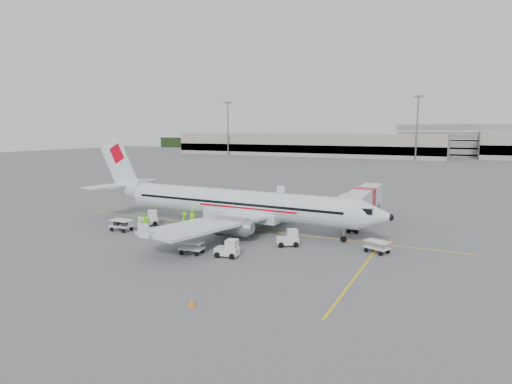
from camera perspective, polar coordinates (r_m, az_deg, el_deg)
ground at (r=46.36m, az=-1.09°, el=-4.97°), size 360.00×360.00×0.00m
stripe_lead at (r=46.36m, az=-1.09°, el=-4.97°), size 44.00×0.20×0.01m
stripe_cross at (r=34.49m, az=13.92°, el=-9.91°), size 0.20×20.00×0.01m
terminal_west at (r=180.72m, az=6.52°, el=6.28°), size 110.00×22.00×9.00m
parking_garage at (r=200.21m, az=27.52°, el=6.31°), size 62.00×24.00×14.00m
treeline at (r=216.25m, az=20.72°, el=5.73°), size 300.00×3.00×6.00m
mast_west at (r=182.27m, az=-3.76°, el=8.38°), size 3.20×1.20×22.00m
mast_center at (r=158.90m, az=20.66°, el=7.89°), size 3.20×1.20×22.00m
aircraft at (r=45.62m, az=-2.58°, el=0.94°), size 35.66×28.35×9.61m
jet_bridge at (r=50.73m, az=14.21°, el=-1.76°), size 3.00×15.31×4.01m
belt_loader at (r=45.12m, az=-5.43°, el=-3.84°), size 4.67×3.20×2.37m
tug_fore at (r=39.73m, az=4.22°, el=-6.10°), size 2.32×2.03×1.55m
tug_mid at (r=36.40m, az=-3.89°, el=-7.47°), size 2.08×1.36×1.52m
tug_aft at (r=49.52m, az=-14.21°, el=-3.38°), size 2.44×2.37×1.67m
cart_loaded_a at (r=45.51m, az=-4.62°, el=-4.43°), size 2.60×1.72×1.28m
cart_loaded_b at (r=47.58m, az=-17.51°, el=-4.27°), size 2.31×1.37×1.21m
cart_empty_a at (r=37.63m, az=-8.57°, el=-7.38°), size 2.19×1.48×1.07m
cart_empty_b at (r=38.91m, az=15.84°, el=-7.06°), size 2.41×1.97×1.09m
cone_nose at (r=42.89m, az=17.51°, el=-6.09°), size 0.33×0.33×0.54m
cone_port at (r=55.26m, az=3.54°, el=-2.49°), size 0.39×0.39×0.64m
cone_stbd at (r=27.01m, az=-8.59°, el=-14.22°), size 0.41×0.41×0.67m
crew_a at (r=48.01m, az=-8.49°, el=-3.47°), size 0.72×0.52×1.85m
crew_b at (r=48.30m, az=-14.69°, el=-3.74°), size 0.91×0.97×1.59m
crew_c at (r=47.83m, az=-9.47°, el=-3.66°), size 0.85×1.18×1.65m
crew_d at (r=46.51m, az=-14.51°, el=-4.14°), size 1.06×0.72×1.67m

